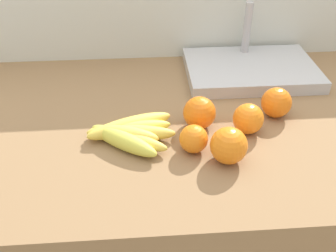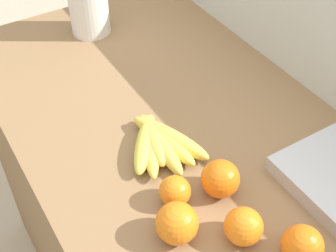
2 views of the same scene
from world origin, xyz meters
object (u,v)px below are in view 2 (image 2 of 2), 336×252
object	(u,v)px
orange_far_right	(220,179)
orange_center	(176,192)
orange_back_right	(243,226)
orange_front	(177,223)
orange_back_left	(304,244)
banana_bunch	(158,141)

from	to	relation	value
orange_far_right	orange_center	xyz separation A→B (m)	(-0.02, -0.09, -0.01)
orange_back_right	orange_front	xyz separation A→B (m)	(-0.07, -0.10, 0.00)
orange_back_right	orange_back_left	world-z (taller)	orange_back_left
banana_bunch	orange_back_right	distance (m)	0.29
banana_bunch	orange_back_left	world-z (taller)	orange_back_left
orange_back_right	orange_far_right	bearing A→B (deg)	165.41
orange_front	orange_back_left	world-z (taller)	orange_front
orange_back_right	orange_center	world-z (taller)	orange_back_right
orange_back_right	orange_front	bearing A→B (deg)	-123.61
orange_back_left	orange_center	size ratio (longest dim) A/B	1.18
orange_back_right	orange_back_left	xyz separation A→B (m)	(0.09, 0.07, 0.00)
orange_front	banana_bunch	bearing A→B (deg)	157.97
banana_bunch	orange_front	xyz separation A→B (m)	(0.22, -0.09, 0.02)
orange_front	orange_back_right	bearing A→B (deg)	56.39
orange_center	orange_back_right	bearing A→B (deg)	24.77
orange_back_right	orange_front	size ratio (longest dim) A/B	0.90
orange_back_right	orange_center	bearing A→B (deg)	-155.23
orange_far_right	orange_back_left	world-z (taller)	orange_far_right
orange_far_right	orange_back_right	bearing A→B (deg)	-14.59
orange_front	orange_back_left	bearing A→B (deg)	47.65
banana_bunch	orange_back_left	xyz separation A→B (m)	(0.37, 0.08, 0.02)
banana_bunch	orange_back_left	distance (m)	0.38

